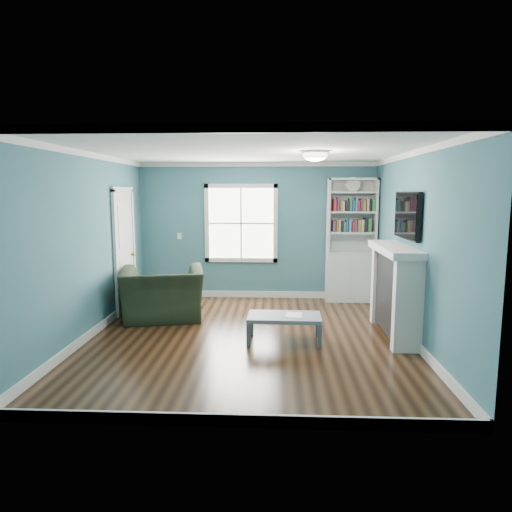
{
  "coord_description": "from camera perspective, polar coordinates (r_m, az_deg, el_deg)",
  "views": [
    {
      "loc": [
        0.39,
        -6.23,
        2.06
      ],
      "look_at": [
        0.08,
        0.4,
        1.11
      ],
      "focal_mm": 32.0,
      "sensor_mm": 36.0,
      "label": 1
    }
  ],
  "objects": [
    {
      "name": "coffee_table",
      "position": [
        6.36,
        3.55,
        -7.81
      ],
      "size": [
        1.02,
        0.57,
        0.36
      ],
      "rotation": [
        0.0,
        0.0,
        -0.02
      ],
      "color": "#4D565D",
      "rests_on": "ground"
    },
    {
      "name": "fireplace",
      "position": [
        6.8,
        17.01,
        -4.34
      ],
      "size": [
        0.44,
        1.58,
        1.3
      ],
      "color": "black",
      "rests_on": "ground"
    },
    {
      "name": "light_switch",
      "position": [
        8.96,
        -9.55,
        2.48
      ],
      "size": [
        0.08,
        0.01,
        0.12
      ],
      "primitive_type": "cube",
      "color": "white",
      "rests_on": "room_walls"
    },
    {
      "name": "bookshelf",
      "position": [
        8.72,
        11.73,
        0.44
      ],
      "size": [
        0.9,
        0.35,
        2.31
      ],
      "color": "silver",
      "rests_on": "ground"
    },
    {
      "name": "room_walls",
      "position": [
        6.26,
        -0.94,
        3.73
      ],
      "size": [
        5.0,
        5.0,
        5.0
      ],
      "color": "#336C74",
      "rests_on": "ground"
    },
    {
      "name": "floor",
      "position": [
        6.58,
        -0.91,
        -10.14
      ],
      "size": [
        5.0,
        5.0,
        0.0
      ],
      "primitive_type": "plane",
      "color": "black",
      "rests_on": "ground"
    },
    {
      "name": "recliner",
      "position": [
        7.52,
        -11.6,
        -3.6
      ],
      "size": [
        1.42,
        1.08,
        1.11
      ],
      "primitive_type": "imported",
      "rotation": [
        0.0,
        0.0,
        -2.92
      ],
      "color": "black",
      "rests_on": "ground"
    },
    {
      "name": "paper_sheet",
      "position": [
        6.36,
        4.74,
        -7.34
      ],
      "size": [
        0.24,
        0.3,
        0.0
      ],
      "primitive_type": "cube",
      "rotation": [
        0.0,
        0.0,
        -0.08
      ],
      "color": "white",
      "rests_on": "coffee_table"
    },
    {
      "name": "trim",
      "position": [
        6.3,
        -0.94,
        0.6
      ],
      "size": [
        4.5,
        5.0,
        2.6
      ],
      "color": "white",
      "rests_on": "ground"
    },
    {
      "name": "door",
      "position": [
        8.13,
        -16.12,
        0.81
      ],
      "size": [
        0.12,
        0.98,
        2.17
      ],
      "color": "silver",
      "rests_on": "ground"
    },
    {
      "name": "window",
      "position": [
        8.77,
        -1.88,
        4.11
      ],
      "size": [
        1.4,
        0.06,
        1.5
      ],
      "color": "white",
      "rests_on": "room_walls"
    },
    {
      "name": "tv",
      "position": [
        6.69,
        18.4,
        4.83
      ],
      "size": [
        0.06,
        1.1,
        0.65
      ],
      "primitive_type": "cube",
      "color": "black",
      "rests_on": "fireplace"
    },
    {
      "name": "ceiling_fixture",
      "position": [
        6.37,
        7.39,
        12.45
      ],
      "size": [
        0.38,
        0.38,
        0.15
      ],
      "color": "white",
      "rests_on": "room_walls"
    }
  ]
}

